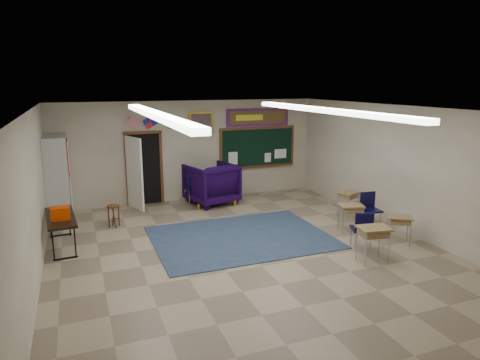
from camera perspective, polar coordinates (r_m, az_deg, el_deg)
name	(u,v)px	position (r m, az deg, el deg)	size (l,w,h in m)	color
floor	(246,251)	(9.26, 0.80, -9.47)	(9.00, 9.00, 0.00)	#9D8A6C
back_wall	(190,151)	(13.00, -6.64, 3.87)	(8.00, 0.04, 3.00)	beige
front_wall	(399,270)	(5.12, 20.46, -11.23)	(8.00, 0.04, 3.00)	beige
left_wall	(32,202)	(8.22, -26.00, -2.67)	(0.04, 9.00, 3.00)	beige
right_wall	(401,169)	(10.91, 20.71, 1.38)	(0.04, 9.00, 3.00)	beige
ceiling	(246,109)	(8.58, 0.87, 9.41)	(8.00, 9.00, 0.04)	#BBBBB7
area_rug	(241,237)	(10.01, 0.15, -7.63)	(4.00, 3.00, 0.02)	#334561
fluorescent_strips	(246,112)	(8.58, 0.87, 9.01)	(3.86, 6.00, 0.10)	white
doorway	(141,170)	(12.65, -13.01, 1.33)	(1.10, 0.89, 2.16)	black
chalkboard	(258,148)	(13.68, 2.38, 4.24)	(2.55, 0.14, 1.30)	#5B321A
bulletin_board	(258,117)	(13.57, 2.41, 8.36)	(2.10, 0.05, 0.55)	#AE120E
framed_art_print	(201,122)	(12.95, -5.19, 7.66)	(0.75, 0.05, 0.65)	#A77620
wall_clock	(172,123)	(12.74, -9.11, 7.46)	(0.32, 0.05, 0.32)	black
wall_flags	(142,120)	(12.55, -12.93, 7.81)	(1.16, 0.06, 0.70)	red
storage_cabinet	(58,178)	(12.04, -23.11, 0.23)	(0.59, 1.25, 2.20)	#B3B3AE
wingback_armchair	(211,184)	(12.65, -3.84, -0.48)	(1.28, 1.32, 1.20)	black
student_chair_reading	(192,189)	(12.73, -6.40, -1.24)	(0.43, 0.43, 0.86)	black
student_chair_desk_a	(361,230)	(9.60, 15.86, -6.40)	(0.43, 0.43, 0.86)	black
student_chair_desk_b	(371,211)	(10.97, 17.07, -3.99)	(0.44, 0.44, 0.89)	black
student_desk_front_left	(351,217)	(10.61, 14.54, -4.77)	(0.66, 0.57, 0.68)	#9F7D4A
student_desk_front_right	(348,203)	(11.80, 14.21, -2.94)	(0.69, 0.62, 0.68)	#9F7D4A
student_desk_back_left	(373,243)	(8.99, 17.30, -7.97)	(0.67, 0.54, 0.73)	#9F7D4A
student_desk_back_right	(399,228)	(10.17, 20.40, -6.08)	(0.66, 0.62, 0.64)	#9F7D4A
folding_table	(62,230)	(10.12, -22.69, -6.20)	(0.69, 1.74, 0.97)	black
wooden_stool	(114,216)	(11.09, -16.48, -4.60)	(0.32, 0.32, 0.56)	#512F18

